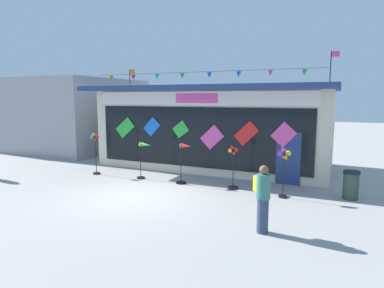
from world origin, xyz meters
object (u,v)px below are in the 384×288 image
wind_spinner_left (144,155)px  wind_spinner_center_left (184,161)px  trash_bin (351,185)px  person_near_camera (263,197)px  wind_spinner_right (284,162)px  wind_spinner_far_left (95,148)px  wind_spinner_center_right (233,166)px  kite_shop_building (216,126)px

wind_spinner_left → wind_spinner_center_left: 1.80m
wind_spinner_left → trash_bin: wind_spinner_left is taller
person_near_camera → trash_bin: 4.39m
wind_spinner_right → person_near_camera: size_ratio=1.00×
wind_spinner_far_left → wind_spinner_center_right: (6.07, 0.21, -0.30)m
wind_spinner_center_right → trash_bin: (3.86, 0.41, -0.39)m
kite_shop_building → wind_spinner_right: kite_shop_building is taller
wind_spinner_center_right → trash_bin: size_ratio=1.71×
kite_shop_building → wind_spinner_left: bearing=-113.2°
wind_spinner_right → wind_spinner_center_left: bearing=176.0°
wind_spinner_far_left → wind_spinner_center_left: 4.17m
kite_shop_building → wind_spinner_center_right: kite_shop_building is taller
wind_spinner_left → trash_bin: 7.61m
wind_spinner_left → person_near_camera: 6.50m
wind_spinner_far_left → wind_spinner_left: bearing=3.6°
wind_spinner_right → person_near_camera: wind_spinner_right is taller
wind_spinner_left → person_near_camera: (5.54, -3.40, -0.09)m
wind_spinner_right → trash_bin: size_ratio=1.82×
wind_spinner_far_left → trash_bin: wind_spinner_far_left is taller
wind_spinner_far_left → person_near_camera: bearing=-22.4°
wind_spinner_left → wind_spinner_center_left: wind_spinner_center_left is taller
wind_spinner_left → wind_spinner_far_left: bearing=-176.4°
wind_spinner_center_left → trash_bin: wind_spinner_center_left is taller
wind_spinner_center_right → person_near_camera: person_near_camera is taller
trash_bin → wind_spinner_right: bearing=-159.4°
wind_spinner_left → trash_bin: (7.58, 0.47, -0.51)m
wind_spinner_center_right → wind_spinner_right: (1.83, -0.36, 0.34)m
trash_bin → wind_spinner_center_left: bearing=-175.0°
kite_shop_building → wind_spinner_left: size_ratio=7.31×
wind_spinner_center_left → wind_spinner_left: bearing=178.8°
wind_spinner_center_left → person_near_camera: size_ratio=0.93×
wind_spinner_center_left → wind_spinner_right: (3.75, -0.26, 0.29)m
wind_spinner_center_left → wind_spinner_right: size_ratio=0.92×
wind_spinner_center_right → wind_spinner_center_left: bearing=-177.1°
wind_spinner_left → wind_spinner_center_left: (1.80, -0.04, -0.08)m
kite_shop_building → wind_spinner_center_right: size_ratio=6.87×
kite_shop_building → person_near_camera: bearing=-62.0°
person_near_camera → wind_spinner_center_right: bearing=74.7°
kite_shop_building → wind_spinner_center_left: size_ratio=6.99×
wind_spinner_far_left → wind_spinner_left: size_ratio=1.21×
wind_spinner_far_left → wind_spinner_right: wind_spinner_far_left is taller
wind_spinner_far_left → wind_spinner_center_left: bearing=1.5°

